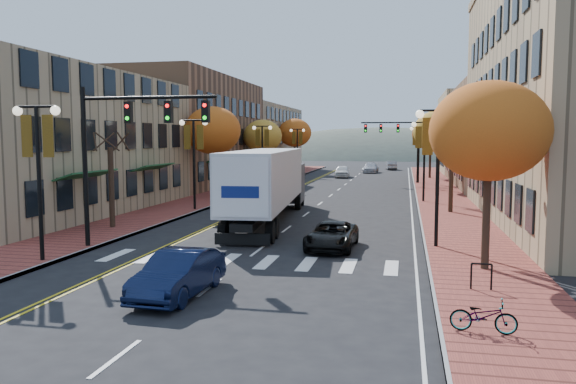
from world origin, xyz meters
The scene contains 32 objects.
ground centered at (0.00, 0.00, 0.00)m, with size 200.00×200.00×0.00m, color black.
sidewalk_left centered at (-9.00, 32.50, 0.07)m, with size 4.00×85.00×0.15m, color brown.
sidewalk_right centered at (9.00, 32.50, 0.07)m, with size 4.00×85.00×0.15m, color brown.
building_left_near centered at (-17.00, 13.00, 4.50)m, with size 12.00×22.00×9.00m, color #9E8966.
building_left_mid centered at (-17.00, 36.00, 5.50)m, with size 12.00×24.00×11.00m, color brown.
building_left_far centered at (-17.00, 61.00, 4.75)m, with size 12.00×26.00×9.50m, color #9E8966.
building_right_mid centered at (18.50, 42.00, 5.00)m, with size 15.00×24.00×10.00m, color brown.
building_right_far centered at (18.50, 64.00, 5.50)m, with size 15.00×20.00×11.00m, color #9E8966.
tree_left_a centered at (-9.00, 8.00, 2.25)m, with size 0.28×0.28×4.20m.
tree_left_b centered at (-9.00, 24.00, 5.45)m, with size 4.48×4.48×7.21m.
tree_left_c centered at (-9.00, 40.00, 5.05)m, with size 4.16×4.16×6.69m.
tree_left_d centered at (-9.00, 58.00, 5.60)m, with size 4.61×4.61×7.42m.
tree_right_a centered at (9.00, 2.00, 5.05)m, with size 4.16×4.16×6.69m.
tree_right_b centered at (9.00, 18.00, 2.25)m, with size 0.28×0.28×4.20m.
tree_right_c centered at (9.00, 34.00, 5.45)m, with size 4.48×4.48×7.21m.
tree_right_d centered at (9.00, 50.00, 5.29)m, with size 4.35×4.35×7.00m.
lamp_left_a centered at (-7.50, 0.00, 4.29)m, with size 1.96×0.36×6.05m.
lamp_left_b centered at (-7.50, 16.00, 4.29)m, with size 1.96×0.36×6.05m.
lamp_left_c centered at (-7.50, 34.00, 4.29)m, with size 1.96×0.36×6.05m.
lamp_left_d centered at (-7.50, 52.00, 4.29)m, with size 1.96×0.36×6.05m.
lamp_right_a centered at (7.50, 6.00, 4.29)m, with size 1.96×0.36×6.05m.
lamp_right_b centered at (7.50, 24.00, 4.29)m, with size 1.96×0.36×6.05m.
lamp_right_c centered at (7.50, 42.00, 4.29)m, with size 1.96×0.36×6.05m.
traffic_mast_near centered at (-5.48, 3.00, 4.92)m, with size 6.10×0.35×7.00m.
traffic_mast_far centered at (5.48, 42.00, 4.92)m, with size 6.10×0.34×7.00m.
semi_truck centered at (-1.55, 12.47, 2.43)m, with size 4.08×16.82×4.16m.
navy_sedan centered at (-0.58, -3.12, 0.70)m, with size 1.48×4.23×1.39m, color black.
black_suv centered at (3.05, 5.20, 0.59)m, with size 1.96×4.24×1.18m, color black.
car_far_white centered at (-1.53, 50.52, 0.75)m, with size 1.78×4.42×1.50m, color white.
car_far_silver centered at (1.36, 60.82, 0.69)m, with size 1.94×4.78×1.39m, color #B4B5BC.
car_far_oncoming centered at (3.98, 69.16, 0.68)m, with size 1.44×4.12×1.36m, color #99989F.
bicycle centered at (8.04, -5.06, 0.56)m, with size 0.54×1.56×0.82m, color gray.
Camera 1 is at (6.13, -18.87, 4.81)m, focal length 35.00 mm.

